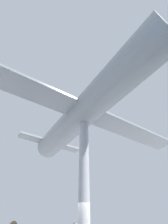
# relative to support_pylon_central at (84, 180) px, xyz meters

# --- Properties ---
(support_pylon_central) EXTENTS (0.56, 0.56, 7.06)m
(support_pylon_central) POSITION_rel_support_pylon_central_xyz_m (0.00, 0.00, 0.00)
(support_pylon_central) COLOR #B7B7BC
(support_pylon_central) RESTS_ON ground_plane
(suspended_airplane) EXTENTS (18.47, 14.75, 2.82)m
(suspended_airplane) POSITION_rel_support_pylon_central_xyz_m (-0.08, 0.22, 4.55)
(suspended_airplane) COLOR #93999E
(suspended_airplane) RESTS_ON support_pylon_central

